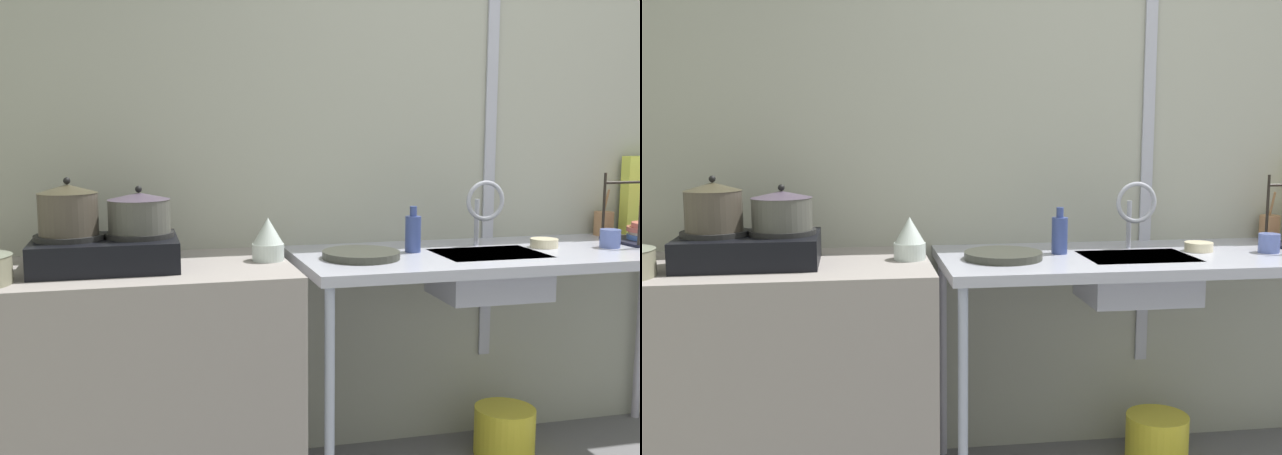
{
  "view_description": "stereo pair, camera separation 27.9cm",
  "coord_description": "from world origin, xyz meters",
  "views": [
    {
      "loc": [
        -1.59,
        -1.42,
        1.4
      ],
      "look_at": [
        -0.91,
        1.27,
        1.02
      ],
      "focal_mm": 41.91,
      "sensor_mm": 36.0,
      "label": 1
    },
    {
      "loc": [
        -1.32,
        -1.47,
        1.4
      ],
      "look_at": [
        -0.91,
        1.27,
        1.02
      ],
      "focal_mm": 41.91,
      "sensor_mm": 36.0,
      "label": 2
    }
  ],
  "objects": [
    {
      "name": "wall_back",
      "position": [
        0.0,
        1.65,
        1.22
      ],
      "size": [
        5.54,
        0.1,
        2.45
      ],
      "primitive_type": "cube",
      "color": "#9C9E8F",
      "rests_on": "ground"
    },
    {
      "name": "wall_metal_strip",
      "position": [
        -0.06,
        1.59,
        1.35
      ],
      "size": [
        0.05,
        0.01,
        1.96
      ],
      "primitive_type": "cube",
      "color": "#A4A6B6"
    },
    {
      "name": "counter_concrete",
      "position": [
        -1.66,
        1.27,
        0.45
      ],
      "size": [
        1.25,
        0.66,
        0.9
      ],
      "primitive_type": "cube",
      "color": "gray",
      "rests_on": "ground"
    },
    {
      "name": "counter_sink",
      "position": [
        -0.11,
        1.27,
        0.84
      ],
      "size": [
        1.77,
        0.66,
        0.9
      ],
      "color": "#A4A6B6",
      "rests_on": "ground"
    },
    {
      "name": "stove",
      "position": [
        -1.69,
        1.27,
        0.96
      ],
      "size": [
        0.49,
        0.37,
        0.12
      ],
      "color": "black",
      "rests_on": "counter_concrete"
    },
    {
      "name": "pot_on_left_burner",
      "position": [
        -1.81,
        1.27,
        1.11
      ],
      "size": [
        0.2,
        0.2,
        0.2
      ],
      "color": "#433C32",
      "rests_on": "stove"
    },
    {
      "name": "pot_on_right_burner",
      "position": [
        -1.57,
        1.27,
        1.1
      ],
      "size": [
        0.22,
        0.22,
        0.16
      ],
      "color": "#474741",
      "rests_on": "stove"
    },
    {
      "name": "percolator",
      "position": [
        -1.11,
        1.28,
        0.98
      ],
      "size": [
        0.12,
        0.12,
        0.16
      ],
      "color": "#B8C4BE",
      "rests_on": "counter_concrete"
    },
    {
      "name": "sink_basin",
      "position": [
        -0.24,
        1.22,
        0.82
      ],
      "size": [
        0.42,
        0.3,
        0.17
      ],
      "primitive_type": "cube",
      "color": "#A4A6B6",
      "rests_on": "counter_sink"
    },
    {
      "name": "faucet",
      "position": [
        -0.21,
        1.34,
        1.08
      ],
      "size": [
        0.17,
        0.09,
        0.28
      ],
      "color": "#A4A6B6",
      "rests_on": "counter_sink"
    },
    {
      "name": "frying_pan",
      "position": [
        -0.76,
        1.23,
        0.92
      ],
      "size": [
        0.29,
        0.29,
        0.03
      ],
      "primitive_type": "cylinder",
      "color": "#32332B",
      "rests_on": "counter_sink"
    },
    {
      "name": "cup_by_rack",
      "position": [
        0.3,
        1.23,
        0.94
      ],
      "size": [
        0.08,
        0.08,
        0.08
      ],
      "primitive_type": "cylinder",
      "color": "#5465AB",
      "rests_on": "counter_sink"
    },
    {
      "name": "small_bowl_on_drainboard",
      "position": [
        0.05,
        1.3,
        0.92
      ],
      "size": [
        0.11,
        0.11,
        0.04
      ],
      "primitive_type": "cylinder",
      "color": "beige",
      "rests_on": "counter_sink"
    },
    {
      "name": "bottle_by_sink",
      "position": [
        -0.52,
        1.32,
        0.98
      ],
      "size": [
        0.06,
        0.06,
        0.18
      ],
      "color": "navy",
      "rests_on": "counter_sink"
    },
    {
      "name": "cereal_box",
      "position": [
        0.68,
        1.55,
        1.08
      ],
      "size": [
        0.17,
        0.07,
        0.36
      ],
      "primitive_type": "cube",
      "rotation": [
        0.0,
        0.0,
        0.06
      ],
      "color": "#D2DD4D",
      "rests_on": "counter_sink"
    },
    {
      "name": "utensil_jar",
      "position": [
        0.49,
        1.53,
        0.96
      ],
      "size": [
        0.09,
        0.09,
        0.21
      ],
      "color": "#9E704A",
      "rests_on": "counter_sink"
    },
    {
      "name": "bucket_on_floor",
      "position": [
        -0.08,
        1.34,
        0.1
      ],
      "size": [
        0.26,
        0.26,
        0.21
      ],
      "primitive_type": "cylinder",
      "color": "yellow",
      "rests_on": "ground"
    }
  ]
}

